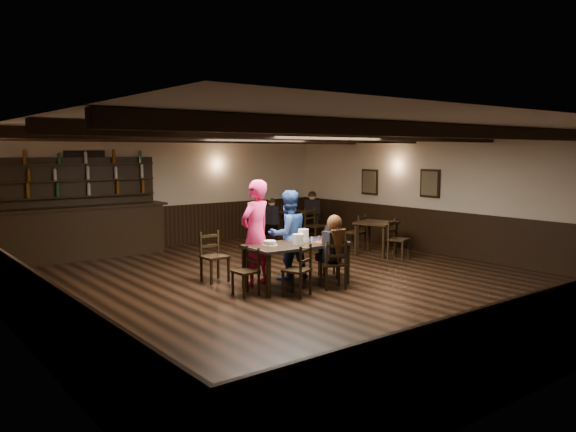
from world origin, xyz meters
TOP-DOWN VIEW (x-y plane):
  - ground at (0.00, 0.00)m, footprint 10.00×10.00m
  - room_shell at (0.01, 0.04)m, footprint 9.02×10.02m
  - dining_table at (-0.03, -0.21)m, footprint 1.81×0.98m
  - chair_near_left at (-0.41, -0.80)m, footprint 0.51×0.50m
  - chair_near_right at (0.33, -0.78)m, footprint 0.51×0.50m
  - chair_end_left at (-1.00, -0.19)m, footprint 0.37×0.38m
  - chair_end_right at (0.95, -0.09)m, footprint 0.39×0.41m
  - chair_far_pushed at (-0.97, 1.04)m, footprint 0.43×0.41m
  - woman_pink at (-0.54, 0.30)m, footprint 0.77×0.61m
  - man_blue at (0.21, 0.34)m, footprint 0.86×0.71m
  - seated_person at (0.36, -0.73)m, footprint 0.34×0.51m
  - cake at (-0.52, -0.10)m, footprint 0.26×0.26m
  - plate_stack_a at (-0.07, -0.31)m, footprint 0.19×0.19m
  - plate_stack_b at (0.19, -0.13)m, footprint 0.19×0.19m
  - tea_light at (0.07, -0.16)m, footprint 0.06×0.06m
  - salt_shaker at (0.27, -0.27)m, footprint 0.04×0.04m
  - pepper_shaker at (0.44, -0.27)m, footprint 0.04×0.04m
  - drink_glass at (0.27, -0.09)m, footprint 0.08×0.08m
  - menu_red at (0.46, -0.33)m, footprint 0.35×0.26m
  - menu_blue at (0.52, -0.11)m, footprint 0.38×0.33m
  - bar_counter at (-2.22, 4.72)m, footprint 3.94×0.70m
  - back_table_a at (3.26, 1.01)m, footprint 1.03×1.03m
  - back_table_b at (3.17, 3.73)m, footprint 0.97×0.97m
  - bg_patron_left at (2.46, 3.90)m, footprint 0.21×0.33m
  - bg_patron_right at (3.82, 3.91)m, footprint 0.25×0.39m

SIDE VIEW (x-z plane):
  - ground at x=0.00m, z-range 0.00..0.00m
  - chair_end_right at x=0.95m, z-range 0.06..0.84m
  - chair_end_left at x=-1.00m, z-range 0.07..0.85m
  - chair_near_right at x=0.33m, z-range 0.07..0.92m
  - chair_near_left at x=-0.41m, z-range 0.07..0.92m
  - chair_far_pushed at x=-0.97m, z-range 0.08..0.97m
  - back_table_a at x=3.26m, z-range 0.27..1.02m
  - back_table_b at x=3.17m, z-range 0.28..1.03m
  - dining_table at x=-0.03m, z-range 0.31..1.06m
  - bar_counter at x=-2.22m, z-range -0.37..1.83m
  - menu_red at x=0.46m, z-range 0.75..0.76m
  - menu_blue at x=0.52m, z-range 0.75..0.76m
  - tea_light at x=0.07m, z-range 0.74..0.81m
  - cake at x=-0.52m, z-range 0.75..0.83m
  - salt_shaker at x=0.27m, z-range 0.75..0.84m
  - bg_patron_left at x=2.46m, z-range 0.46..1.14m
  - pepper_shaker at x=0.44m, z-range 0.75..0.85m
  - drink_glass at x=0.27m, z-range 0.75..0.87m
  - man_blue at x=0.21m, z-range 0.00..1.63m
  - seated_person at x=0.36m, z-range 0.42..1.25m
  - plate_stack_a at x=-0.07m, z-range 0.75..0.93m
  - bg_patron_right at x=3.82m, z-range 0.47..1.26m
  - plate_stack_b at x=0.19m, z-range 0.75..0.98m
  - woman_pink at x=-0.54m, z-range 0.00..1.84m
  - room_shell at x=0.01m, z-range 0.39..3.10m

